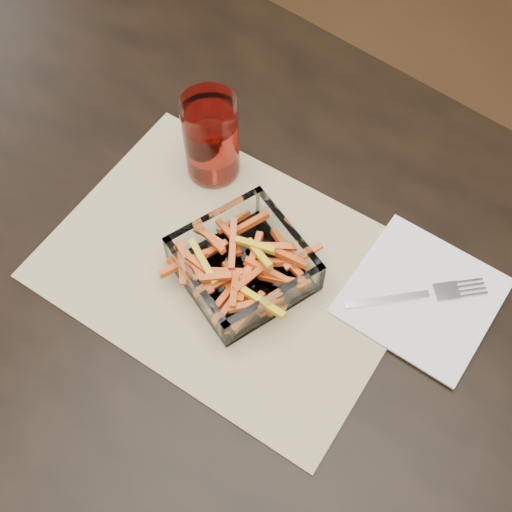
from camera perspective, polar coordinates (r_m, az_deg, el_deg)
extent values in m
plane|color=#331E0F|center=(1.52, -0.73, -15.64)|extent=(4.50, 4.50, 0.00)
cube|color=black|center=(0.83, -1.29, -3.27)|extent=(1.60, 0.90, 0.03)
cylinder|color=black|center=(1.61, -12.83, 14.74)|extent=(0.06, 0.06, 0.72)
cube|color=#C7B382|center=(0.83, -2.49, -0.91)|extent=(0.48, 0.37, 0.00)
cube|color=white|center=(0.82, -1.09, -1.53)|extent=(0.18, 0.18, 0.01)
cube|color=white|center=(0.82, 2.86, 1.56)|extent=(0.14, 0.05, 0.06)
cube|color=white|center=(0.78, -5.28, -3.11)|extent=(0.14, 0.05, 0.06)
cube|color=white|center=(0.83, -3.66, 2.69)|extent=(0.05, 0.14, 0.06)
cube|color=white|center=(0.77, 1.61, -4.39)|extent=(0.05, 0.14, 0.06)
cylinder|color=white|center=(0.87, -4.01, 10.40)|extent=(0.07, 0.07, 0.13)
cylinder|color=#AD2018|center=(0.88, -3.95, 9.79)|extent=(0.06, 0.06, 0.09)
cube|color=white|center=(0.83, 14.54, -3.45)|extent=(0.19, 0.19, 0.00)
cube|color=silver|center=(0.82, 11.55, -3.81)|extent=(0.08, 0.09, 0.00)
cube|color=silver|center=(0.84, 16.57, -3.01)|extent=(0.04, 0.04, 0.00)
cube|color=silver|center=(0.85, 18.42, -2.11)|extent=(0.03, 0.03, 0.00)
cube|color=silver|center=(0.85, 18.55, -2.49)|extent=(0.03, 0.03, 0.00)
cube|color=silver|center=(0.85, 18.68, -2.88)|extent=(0.03, 0.03, 0.00)
cube|color=silver|center=(0.85, 18.82, -3.26)|extent=(0.03, 0.03, 0.00)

